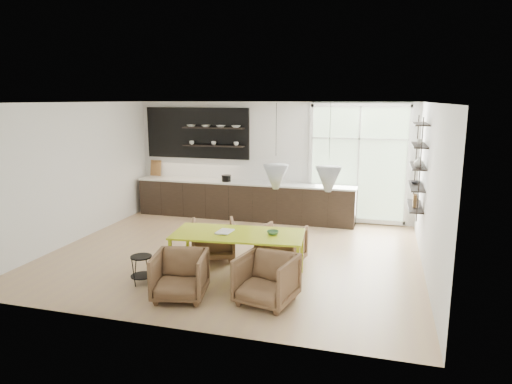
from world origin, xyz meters
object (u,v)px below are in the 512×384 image
armchair_back_right (282,245)px  armchair_front_left (180,275)px  armchair_back_left (213,239)px  dining_table (238,236)px  wire_stool (142,266)px  armchair_front_right (267,279)px

armchair_back_right → armchair_front_left: bearing=67.2°
armchair_back_right → armchair_back_left: bearing=10.5°
armchair_back_left → dining_table: bearing=110.9°
wire_stool → armchair_front_right: bearing=-4.3°
dining_table → wire_stool: 1.64m
armchair_back_right → wire_stool: 2.50m
armchair_front_right → armchair_back_left: bearing=144.0°
dining_table → armchair_back_left: size_ratio=2.77×
armchair_front_left → wire_stool: size_ratio=1.69×
armchair_back_left → wire_stool: 1.62m
dining_table → armchair_back_left: bearing=127.1°
armchair_back_left → armchair_front_right: (1.46, -1.63, -0.00)m
armchair_back_right → dining_table: bearing=66.4°
armchair_back_right → armchair_front_left: 2.17m
armchair_front_left → armchair_front_right: 1.31m
armchair_front_left → wire_stool: (-0.85, 0.35, -0.06)m
armchair_back_left → wire_stool: bearing=43.0°
armchair_back_left → armchair_front_left: 1.82m
armchair_front_left → armchair_front_right: (1.30, 0.18, 0.01)m
armchair_front_left → armchair_front_right: size_ratio=0.97×
dining_table → armchair_front_left: (-0.61, -0.99, -0.37)m
dining_table → armchair_back_right: dining_table is taller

